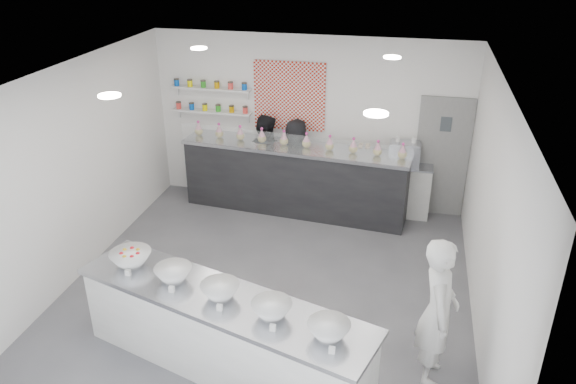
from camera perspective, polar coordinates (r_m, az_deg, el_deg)
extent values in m
plane|color=#515156|center=(7.92, -2.20, -10.08)|extent=(6.00, 6.00, 0.00)
plane|color=white|center=(6.65, -2.64, 11.47)|extent=(6.00, 6.00, 0.00)
plane|color=white|center=(9.88, 2.17, 7.11)|extent=(5.50, 0.00, 5.50)
plane|color=white|center=(8.27, -21.14, 1.60)|extent=(0.00, 6.00, 6.00)
plane|color=white|center=(7.02, 19.84, -2.42)|extent=(0.00, 6.00, 6.00)
cube|color=gray|center=(9.86, 15.35, 3.39)|extent=(0.88, 0.04, 2.10)
cube|color=#A11403|center=(9.79, 0.14, 9.72)|extent=(1.25, 0.03, 1.20)
cube|color=silver|center=(10.21, -7.72, 8.11)|extent=(1.45, 0.22, 0.04)
cube|color=silver|center=(10.09, -7.86, 10.38)|extent=(1.45, 0.22, 0.04)
cylinder|color=white|center=(6.30, -17.69, 9.32)|extent=(0.24, 0.24, 0.02)
cylinder|color=white|center=(5.47, 8.93, 7.89)|extent=(0.24, 0.24, 0.02)
cylinder|color=white|center=(8.57, -9.04, 14.23)|extent=(0.24, 0.24, 0.02)
cylinder|color=white|center=(7.99, 10.54, 13.31)|extent=(0.24, 0.24, 0.02)
cube|color=silver|center=(6.50, -6.64, -14.05)|extent=(3.63, 1.81, 0.97)
cube|color=black|center=(9.78, 0.71, 1.33)|extent=(3.98, 1.07, 1.22)
cube|color=white|center=(9.18, 0.09, 4.92)|extent=(3.86, 0.36, 0.33)
cube|color=silver|center=(9.90, 10.67, 0.28)|extent=(1.25, 0.40, 0.93)
cube|color=#93969E|center=(9.64, 11.74, 3.77)|extent=(0.51, 0.36, 0.39)
imported|color=silver|center=(6.32, 14.96, -11.70)|extent=(0.42, 0.64, 1.75)
imported|color=black|center=(10.05, -2.37, 3.34)|extent=(0.93, 0.80, 1.65)
imported|color=black|center=(9.93, 0.81, 2.92)|extent=(0.83, 0.58, 1.60)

